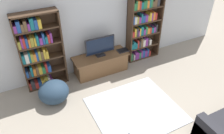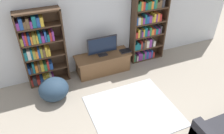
{
  "view_description": "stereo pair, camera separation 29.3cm",
  "coord_description": "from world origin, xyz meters",
  "px_view_note": "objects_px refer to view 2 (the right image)",
  "views": [
    {
      "loc": [
        -1.83,
        -0.63,
        3.61
      ],
      "look_at": [
        0.03,
        3.06,
        0.7
      ],
      "focal_mm": 35.0,
      "sensor_mm": 36.0,
      "label": 1
    },
    {
      "loc": [
        -1.56,
        -0.75,
        3.61
      ],
      "look_at": [
        0.03,
        3.06,
        0.7
      ],
      "focal_mm": 35.0,
      "sensor_mm": 36.0,
      "label": 2
    }
  ],
  "objects_px": {
    "bookshelf_left": "(41,49)",
    "television": "(102,46)",
    "bookshelf_right": "(147,29)",
    "laptop": "(125,51)",
    "beanbag_ottoman": "(54,89)",
    "tv_stand": "(103,63)"
  },
  "relations": [
    {
      "from": "tv_stand",
      "to": "laptop",
      "type": "height_order",
      "value": "laptop"
    },
    {
      "from": "tv_stand",
      "to": "laptop",
      "type": "relative_size",
      "value": 4.99
    },
    {
      "from": "bookshelf_left",
      "to": "laptop",
      "type": "relative_size",
      "value": 6.42
    },
    {
      "from": "bookshelf_right",
      "to": "laptop",
      "type": "distance_m",
      "value": 0.88
    },
    {
      "from": "television",
      "to": "bookshelf_right",
      "type": "bearing_deg",
      "value": 6.26
    },
    {
      "from": "laptop",
      "to": "bookshelf_right",
      "type": "bearing_deg",
      "value": 15.61
    },
    {
      "from": "bookshelf_left",
      "to": "television",
      "type": "bearing_deg",
      "value": -5.93
    },
    {
      "from": "tv_stand",
      "to": "beanbag_ottoman",
      "type": "relative_size",
      "value": 2.15
    },
    {
      "from": "bookshelf_left",
      "to": "beanbag_ottoman",
      "type": "height_order",
      "value": "bookshelf_left"
    },
    {
      "from": "bookshelf_right",
      "to": "tv_stand",
      "type": "relative_size",
      "value": 1.29
    },
    {
      "from": "bookshelf_right",
      "to": "tv_stand",
      "type": "distance_m",
      "value": 1.56
    },
    {
      "from": "bookshelf_left",
      "to": "laptop",
      "type": "distance_m",
      "value": 2.2
    },
    {
      "from": "bookshelf_left",
      "to": "bookshelf_right",
      "type": "xyz_separation_m",
      "value": [
        2.9,
        -0.0,
        -0.01
      ]
    },
    {
      "from": "bookshelf_left",
      "to": "television",
      "type": "height_order",
      "value": "bookshelf_left"
    },
    {
      "from": "bookshelf_right",
      "to": "bookshelf_left",
      "type": "bearing_deg",
      "value": 179.93
    },
    {
      "from": "bookshelf_left",
      "to": "television",
      "type": "xyz_separation_m",
      "value": [
        1.51,
        -0.16,
        -0.15
      ]
    },
    {
      "from": "bookshelf_right",
      "to": "television",
      "type": "xyz_separation_m",
      "value": [
        -1.39,
        -0.15,
        -0.15
      ]
    },
    {
      "from": "tv_stand",
      "to": "laptop",
      "type": "xyz_separation_m",
      "value": [
        0.64,
        -0.05,
        0.27
      ]
    },
    {
      "from": "tv_stand",
      "to": "television",
      "type": "height_order",
      "value": "television"
    },
    {
      "from": "bookshelf_left",
      "to": "beanbag_ottoman",
      "type": "relative_size",
      "value": 2.76
    },
    {
      "from": "bookshelf_left",
      "to": "tv_stand",
      "type": "bearing_deg",
      "value": -6.08
    },
    {
      "from": "bookshelf_right",
      "to": "laptop",
      "type": "height_order",
      "value": "bookshelf_right"
    }
  ]
}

